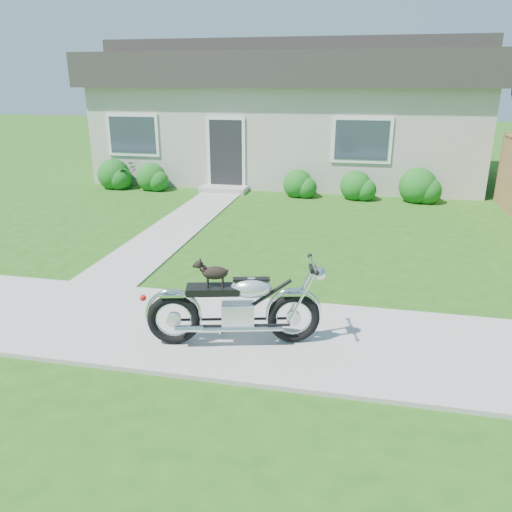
{
  "coord_description": "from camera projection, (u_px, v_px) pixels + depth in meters",
  "views": [
    {
      "loc": [
        2.57,
        -5.78,
        3.19
      ],
      "look_at": [
        1.12,
        1.0,
        0.75
      ],
      "focal_mm": 35.0,
      "sensor_mm": 36.0,
      "label": 1
    }
  ],
  "objects": [
    {
      "name": "motorcycle_with_dog",
      "position": [
        238.0,
        307.0,
        6.19
      ],
      "size": [
        2.19,
        0.84,
        1.12
      ],
      "rotation": [
        0.0,
        0.0,
        0.24
      ],
      "color": "black",
      "rests_on": "sidewalk"
    },
    {
      "name": "potted_plant_right",
      "position": [
        302.0,
        184.0,
        14.49
      ],
      "size": [
        0.55,
        0.55,
        0.71
      ],
      "primitive_type": "imported",
      "rotation": [
        0.0,
        0.0,
        5.28
      ],
      "color": "#20651B",
      "rests_on": "ground"
    },
    {
      "name": "shrub_row",
      "position": [
        263.0,
        181.0,
        14.65
      ],
      "size": [
        10.14,
        1.03,
        1.03
      ],
      "color": "#185C18",
      "rests_on": "ground"
    },
    {
      "name": "ground",
      "position": [
        162.0,
        325.0,
        6.9
      ],
      "size": [
        80.0,
        80.0,
        0.0
      ],
      "primitive_type": "plane",
      "color": "#235114",
      "rests_on": "ground"
    },
    {
      "name": "walkway",
      "position": [
        183.0,
        223.0,
        11.8
      ],
      "size": [
        1.2,
        8.0,
        0.03
      ],
      "primitive_type": "cube",
      "color": "#9E9B93",
      "rests_on": "ground"
    },
    {
      "name": "sidewalk",
      "position": [
        161.0,
        324.0,
        6.89
      ],
      "size": [
        24.0,
        2.2,
        0.04
      ],
      "primitive_type": "cube",
      "color": "#9E9B93",
      "rests_on": "ground"
    },
    {
      "name": "house",
      "position": [
        290.0,
        112.0,
        17.25
      ],
      "size": [
        12.6,
        7.03,
        4.5
      ],
      "color": "#B5B0A3",
      "rests_on": "ground"
    },
    {
      "name": "potted_plant_left",
      "position": [
        125.0,
        175.0,
        15.56
      ],
      "size": [
        0.86,
        0.93,
        0.84
      ],
      "primitive_type": "imported",
      "rotation": [
        0.0,
        0.0,
        1.25
      ],
      "color": "#144C18",
      "rests_on": "ground"
    }
  ]
}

